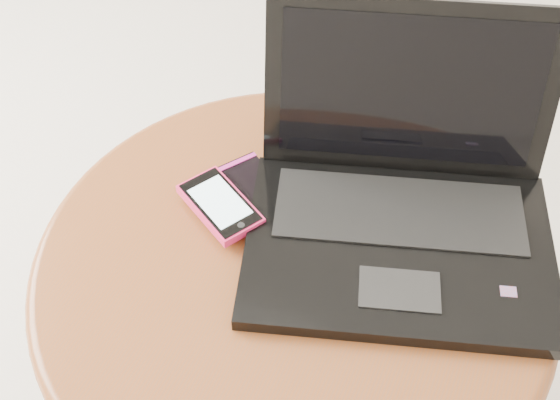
% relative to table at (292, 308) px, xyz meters
% --- Properties ---
extents(table, '(0.60, 0.60, 0.48)m').
position_rel_table_xyz_m(table, '(0.00, 0.00, 0.00)').
color(table, '#562617').
rests_on(table, ground).
extents(laptop, '(0.41, 0.38, 0.22)m').
position_rel_table_xyz_m(laptop, '(0.10, 0.09, 0.14)').
color(laptop, black).
rests_on(laptop, table).
extents(phone_black, '(0.14, 0.13, 0.01)m').
position_rel_table_xyz_m(phone_black, '(-0.08, 0.07, 0.11)').
color(phone_black, black).
rests_on(phone_black, table).
extents(phone_pink, '(0.12, 0.10, 0.01)m').
position_rel_table_xyz_m(phone_pink, '(-0.10, 0.03, 0.12)').
color(phone_pink, '#E3225B').
rests_on(phone_pink, phone_black).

